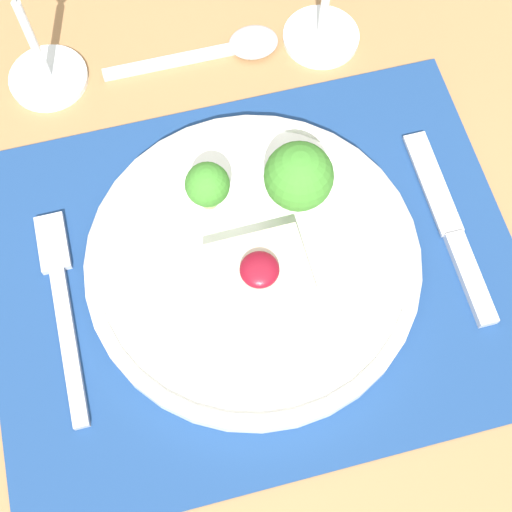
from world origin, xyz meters
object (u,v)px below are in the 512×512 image
(knife, at_px, (454,237))
(spoon, at_px, (232,47))
(dinner_plate, at_px, (258,253))
(fork, at_px, (62,299))

(knife, distance_m, spoon, 0.27)
(dinner_plate, height_order, spoon, dinner_plate)
(fork, xyz_separation_m, knife, (0.33, -0.03, -0.00))
(dinner_plate, height_order, knife, dinner_plate)
(dinner_plate, relative_size, knife, 1.50)
(fork, relative_size, knife, 1.00)
(fork, bearing_deg, spoon, 48.48)
(fork, bearing_deg, dinner_plate, -1.11)
(fork, xyz_separation_m, spoon, (0.19, 0.21, -0.00))
(knife, bearing_deg, fork, 175.59)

